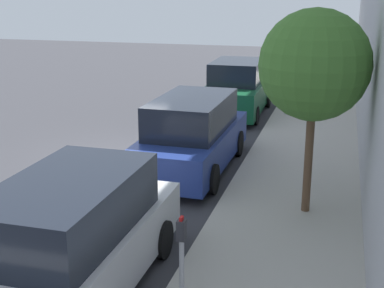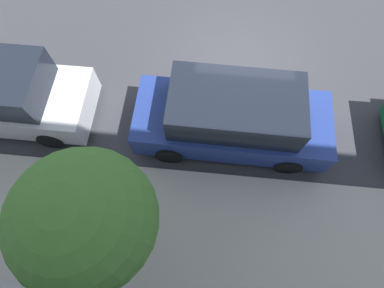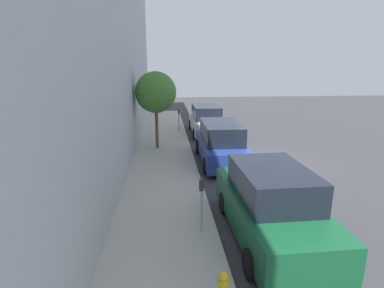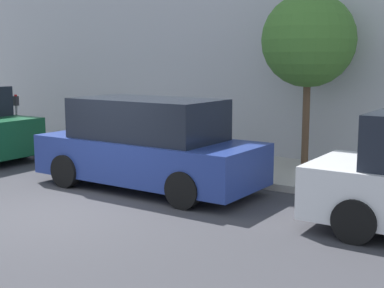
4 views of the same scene
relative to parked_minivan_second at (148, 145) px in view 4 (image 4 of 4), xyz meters
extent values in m
plane|color=#38383D|center=(-2.26, 0.21, -0.92)|extent=(60.00, 60.00, 0.00)
cube|color=#B2ADA3|center=(2.71, 0.21, -0.85)|extent=(2.94, 32.00, 0.15)
cylinder|color=black|center=(-1.03, -4.68, -0.58)|extent=(0.22, 0.68, 0.68)
cube|color=navy|center=(0.00, 0.00, -0.28)|extent=(1.95, 4.92, 0.84)
cube|color=black|center=(0.00, 0.00, 0.56)|extent=(1.70, 3.12, 0.84)
cylinder|color=black|center=(-0.90, 1.52, -0.57)|extent=(0.22, 0.70, 0.70)
cylinder|color=black|center=(0.90, 1.52, -0.57)|extent=(0.22, 0.70, 0.70)
cylinder|color=black|center=(-0.90, -1.52, -0.57)|extent=(0.22, 0.70, 0.70)
cylinder|color=black|center=(0.90, -1.52, -0.57)|extent=(0.22, 0.70, 0.70)
cylinder|color=black|center=(0.81, 5.06, -0.60)|extent=(0.22, 0.65, 0.65)
cylinder|color=#ADADB2|center=(1.69, 6.32, -0.18)|extent=(0.07, 0.07, 1.19)
cube|color=#2D2D33|center=(1.69, 6.32, 0.56)|extent=(0.11, 0.15, 0.28)
cube|color=red|center=(1.69, 6.32, 0.72)|extent=(0.04, 0.09, 0.05)
cylinder|color=brown|center=(3.06, -2.27, 0.43)|extent=(0.17, 0.17, 2.40)
sphere|color=#42752D|center=(3.06, -2.27, 2.21)|extent=(2.14, 2.14, 2.14)
camera|label=1|loc=(3.58, -12.66, 3.64)|focal=50.00mm
camera|label=2|loc=(3.58, -0.67, 6.62)|focal=28.00mm
camera|label=3|loc=(2.58, 13.52, 3.59)|focal=28.00mm
camera|label=4|loc=(-8.70, -6.88, 1.77)|focal=50.00mm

